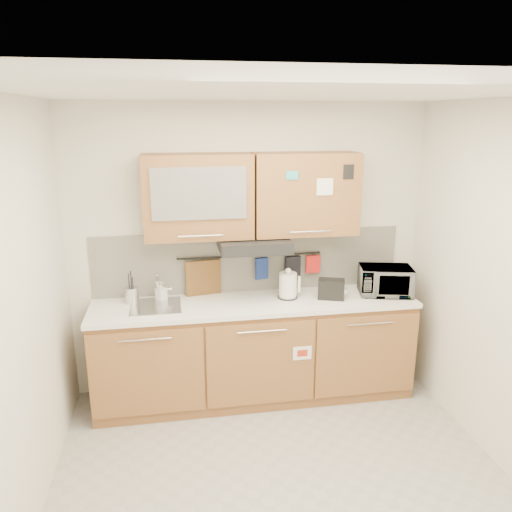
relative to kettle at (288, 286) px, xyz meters
name	(u,v)px	position (x,y,z in m)	size (l,w,h in m)	color
floor	(284,486)	(-0.30, -1.23, -1.03)	(3.20, 3.20, 0.00)	#9E9993
ceiling	(291,92)	(-0.30, -1.23, 1.57)	(3.20, 3.20, 0.00)	white
wall_back	(249,250)	(-0.30, 0.27, 0.27)	(3.20, 3.20, 0.00)	silver
wall_left	(14,329)	(-1.90, -1.23, 0.27)	(3.00, 3.00, 0.00)	silver
base_cabinet	(255,355)	(-0.30, -0.04, -0.62)	(2.80, 0.64, 0.88)	#956034
countertop	(255,303)	(-0.30, -0.04, -0.13)	(2.82, 0.62, 0.04)	white
backsplash	(250,261)	(-0.30, 0.26, 0.17)	(2.80, 0.02, 0.56)	silver
upper_cabinets	(252,195)	(-0.31, 0.09, 0.80)	(1.82, 0.37, 0.70)	#956034
range_hood	(254,244)	(-0.30, 0.02, 0.39)	(0.60, 0.46, 0.10)	black
sink	(156,306)	(-1.15, -0.02, -0.11)	(0.42, 0.40, 0.26)	silver
utensil_rail	(250,256)	(-0.30, 0.22, 0.23)	(0.02, 0.02, 1.30)	black
utensil_crock	(132,295)	(-1.35, 0.10, -0.04)	(0.13, 0.13, 0.28)	#BDBCC1
kettle	(288,286)	(0.00, 0.00, 0.00)	(0.20, 0.18, 0.28)	white
toaster	(331,289)	(0.37, -0.08, -0.02)	(0.26, 0.20, 0.17)	black
microwave	(385,281)	(0.89, -0.05, 0.02)	(0.46, 0.31, 0.25)	#999999
soap_bottle	(161,291)	(-1.11, 0.12, -0.02)	(0.08, 0.08, 0.17)	#999999
cutting_board	(203,282)	(-0.73, 0.20, 0.01)	(0.32, 0.02, 0.39)	brown
oven_mitt	(262,268)	(-0.20, 0.20, 0.11)	(0.12, 0.03, 0.20)	navy
dark_pouch	(293,268)	(0.09, 0.20, 0.10)	(0.14, 0.04, 0.23)	black
pot_holder	(313,264)	(0.28, 0.20, 0.13)	(0.13, 0.02, 0.17)	red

